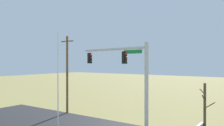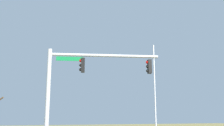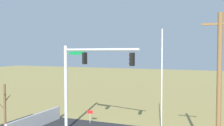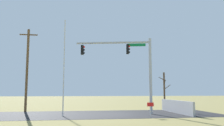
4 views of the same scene
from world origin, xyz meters
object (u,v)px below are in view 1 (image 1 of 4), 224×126
object	(u,v)px
utility_pole	(67,73)
bare_tree	(205,110)
flagpole	(58,81)
signal_mast	(127,73)

from	to	relation	value
utility_pole	bare_tree	xyz separation A→B (m)	(15.35, -0.36, -2.41)
flagpole	utility_pole	size ratio (longest dim) A/B	0.96
bare_tree	utility_pole	bearing A→B (deg)	178.67
signal_mast	utility_pole	world-z (taller)	utility_pole
signal_mast	bare_tree	size ratio (longest dim) A/B	1.70
signal_mast	bare_tree	xyz separation A→B (m)	(4.80, 3.62, -2.91)
signal_mast	flagpole	bearing A→B (deg)	-169.41
flagpole	utility_pole	xyz separation A→B (m)	(-4.18, 5.17, 0.34)
signal_mast	utility_pole	xyz separation A→B (m)	(-10.55, 3.98, -0.50)
utility_pole	bare_tree	size ratio (longest dim) A/B	2.07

